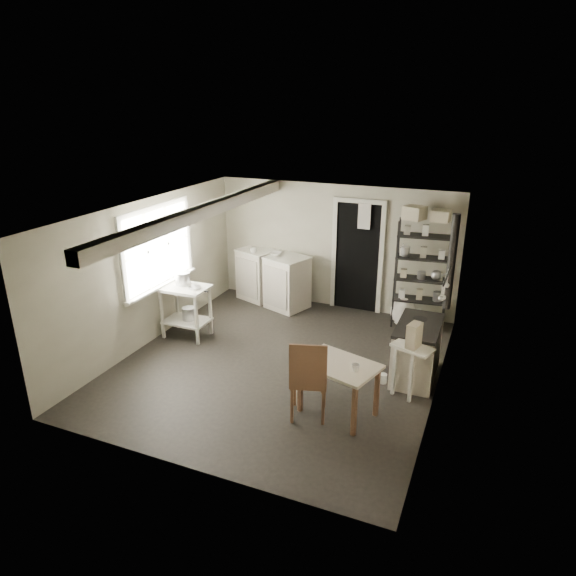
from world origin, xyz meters
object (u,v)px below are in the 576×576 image
at_px(prep_table, 186,314).
at_px(base_cabinets, 273,280).
at_px(stockpot, 183,280).
at_px(flour_sack, 403,313).
at_px(chair, 309,381).
at_px(stove, 417,349).
at_px(work_table, 338,387).
at_px(shelf_rack, 421,274).

xyz_separation_m(prep_table, base_cabinets, (0.70, 1.90, 0.06)).
distance_m(prep_table, stockpot, 0.56).
distance_m(base_cabinets, flour_sack, 2.54).
xyz_separation_m(base_cabinets, chair, (1.96, -3.25, 0.02)).
bearing_deg(flour_sack, prep_table, -151.22).
bearing_deg(stove, chair, -126.33).
bearing_deg(base_cabinets, work_table, -33.91).
bearing_deg(work_table, stove, 60.13).
bearing_deg(stove, prep_table, -178.43).
relative_size(prep_table, stockpot, 3.30).
height_order(stove, flour_sack, stove).
bearing_deg(flour_sack, shelf_rack, 22.85).
relative_size(stove, flour_sack, 2.00).
relative_size(prep_table, flour_sack, 1.68).
bearing_deg(chair, base_cabinets, 104.35).
xyz_separation_m(stockpot, chair, (2.74, -1.45, -0.45)).
xyz_separation_m(stockpot, shelf_rack, (3.55, 1.77, 0.01)).
xyz_separation_m(stove, chair, (-1.07, -1.46, 0.04)).
bearing_deg(base_cabinets, shelf_rack, 18.80).
height_order(prep_table, base_cabinets, base_cabinets).
bearing_deg(shelf_rack, stockpot, -160.35).
height_order(shelf_rack, chair, shelf_rack).
xyz_separation_m(base_cabinets, work_table, (2.28, -3.08, -0.08)).
distance_m(shelf_rack, flour_sack, 0.75).
distance_m(stockpot, stove, 3.84).
bearing_deg(stockpot, base_cabinets, 66.48).
height_order(stockpot, stove, stockpot).
xyz_separation_m(chair, flour_sack, (0.57, 3.12, -0.24)).
relative_size(stockpot, stove, 0.26).
bearing_deg(stove, base_cabinets, 149.19).
bearing_deg(stove, flour_sack, 106.56).
height_order(prep_table, work_table, prep_table).
distance_m(stockpot, base_cabinets, 2.03).
height_order(base_cabinets, flour_sack, base_cabinets).
xyz_separation_m(work_table, chair, (-0.33, -0.17, 0.10)).
relative_size(prep_table, base_cabinets, 0.58).
distance_m(base_cabinets, shelf_rack, 2.80).
bearing_deg(prep_table, chair, -26.91).
bearing_deg(base_cabinets, chair, -39.42).
xyz_separation_m(shelf_rack, stove, (0.26, -1.76, -0.51)).
bearing_deg(flour_sack, stove, -73.25).
bearing_deg(prep_table, base_cabinets, 69.91).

